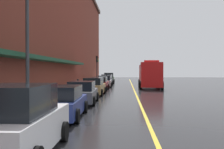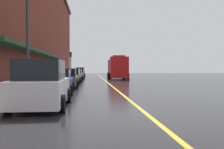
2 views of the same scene
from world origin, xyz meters
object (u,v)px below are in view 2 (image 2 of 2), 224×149
(parked_car_6, at_px, (79,73))
(fire_truck, at_px, (117,68))
(traffic_light_near, at_px, (71,60))
(street_lamp_left, at_px, (27,25))
(parked_car_3, at_px, (72,76))
(parked_car_1, at_px, (58,82))
(parking_meter_1, at_px, (59,74))
(parked_car_5, at_px, (78,74))
(parking_meter_2, at_px, (65,73))
(parked_car_4, at_px, (75,75))
(parked_car_2, at_px, (66,79))
(parking_meter_0, at_px, (72,72))
(parking_meter_4, at_px, (28,78))
(parked_car_0, at_px, (42,86))
(parked_car_7, at_px, (80,72))

(parked_car_6, height_order, fire_truck, fire_truck)
(traffic_light_near, bearing_deg, street_lamp_left, -91.49)
(parked_car_3, distance_m, traffic_light_near, 14.54)
(parked_car_1, xyz_separation_m, parking_meter_1, (-1.35, 10.91, 0.33))
(parked_car_5, bearing_deg, parking_meter_2, 166.09)
(fire_truck, height_order, traffic_light_near, traffic_light_near)
(parked_car_3, bearing_deg, street_lamp_left, 171.17)
(parked_car_4, xyz_separation_m, parked_car_6, (-0.05, 11.42, 0.04))
(parked_car_2, bearing_deg, parked_car_5, -1.84)
(parked_car_6, relative_size, traffic_light_near, 1.02)
(parking_meter_0, height_order, parking_meter_4, same)
(parked_car_1, height_order, parking_meter_0, parked_car_1)
(parked_car_6, distance_m, parking_meter_2, 11.82)
(parked_car_1, xyz_separation_m, parking_meter_4, (-1.35, -1.82, 0.33))
(parked_car_5, xyz_separation_m, parked_car_6, (-0.09, 5.41, 0.03))
(parking_meter_0, distance_m, parking_meter_2, 11.40)
(parked_car_1, bearing_deg, parked_car_0, 179.42)
(parked_car_0, distance_m, parking_meter_2, 22.43)
(parked_car_6, xyz_separation_m, parking_meter_4, (-1.34, -30.45, 0.29))
(parked_car_5, bearing_deg, parked_car_0, 178.86)
(parked_car_3, relative_size, parked_car_6, 1.04)
(parked_car_1, distance_m, parked_car_5, 23.22)
(parked_car_2, relative_size, parking_meter_2, 3.33)
(parked_car_0, xyz_separation_m, parked_car_4, (-0.09, 22.71, -0.15))
(parked_car_5, xyz_separation_m, parking_meter_2, (-1.42, -6.33, 0.32))
(parked_car_5, bearing_deg, parked_car_2, 178.54)
(parked_car_6, xyz_separation_m, parking_meter_2, (-1.34, -11.74, 0.29))
(parked_car_7, bearing_deg, traffic_light_near, 169.71)
(parked_car_6, distance_m, parking_meter_0, 1.41)
(parked_car_5, xyz_separation_m, parking_meter_4, (-1.42, -25.04, 0.32))
(parked_car_2, height_order, parked_car_3, parked_car_3)
(parked_car_0, bearing_deg, parked_car_7, -0.32)
(parked_car_1, xyz_separation_m, fire_truck, (6.17, 21.46, 0.93))
(parked_car_0, xyz_separation_m, street_lamp_left, (-2.07, 5.99, 3.52))
(parked_car_4, relative_size, parking_meter_4, 3.36)
(parked_car_4, height_order, parking_meter_0, parked_car_4)
(parked_car_3, xyz_separation_m, parked_car_6, (-0.05, 17.02, 0.01))
(parked_car_3, relative_size, street_lamp_left, 0.66)
(parked_car_2, xyz_separation_m, traffic_light_near, (-1.29, 20.47, 2.43))
(parking_meter_0, distance_m, street_lamp_left, 28.00)
(street_lamp_left, bearing_deg, parked_car_4, 83.23)
(parked_car_4, bearing_deg, traffic_light_near, 9.00)
(street_lamp_left, bearing_deg, parked_car_6, 86.06)
(parking_meter_2, bearing_deg, parking_meter_1, -90.00)
(parked_car_6, bearing_deg, parked_car_4, -178.40)
(traffic_light_near, bearing_deg, parking_meter_4, -90.13)
(traffic_light_near, bearing_deg, fire_truck, -30.70)
(street_lamp_left, bearing_deg, parked_car_1, -14.07)
(parked_car_7, bearing_deg, street_lamp_left, 175.26)
(parked_car_4, bearing_deg, parked_car_6, 0.56)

